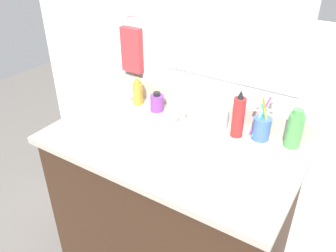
{
  "coord_description": "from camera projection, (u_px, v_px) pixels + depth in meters",
  "views": [
    {
      "loc": [
        0.61,
        -0.98,
        1.61
      ],
      "look_at": [
        -0.01,
        0.0,
        0.91
      ],
      "focal_mm": 36.9,
      "sensor_mm": 36.0,
      "label": 1
    }
  ],
  "objects": [
    {
      "name": "towel_ring",
      "position": [
        133.0,
        24.0,
        1.63
      ],
      "size": [
        0.1,
        0.01,
        0.1
      ],
      "primitive_type": "torus",
      "rotation": [
        1.57,
        0.0,
        0.0
      ],
      "color": "silver"
    },
    {
      "name": "bottle_gel_clear",
      "position": [
        222.0,
        118.0,
        1.46
      ],
      "size": [
        0.05,
        0.05,
        0.1
      ],
      "color": "silver",
      "rests_on": "countertop"
    },
    {
      "name": "cup_blue_plastic",
      "position": [
        262.0,
        127.0,
        1.38
      ],
      "size": [
        0.09,
        0.08,
        0.2
      ],
      "color": "#3F66B7",
      "rests_on": "countertop"
    },
    {
      "name": "bottle_cream_purple",
      "position": [
        157.0,
        102.0,
        1.59
      ],
      "size": [
        0.06,
        0.06,
        0.09
      ],
      "color": "#7A3899",
      "rests_on": "countertop"
    },
    {
      "name": "bottle_toner_green",
      "position": [
        295.0,
        129.0,
        1.33
      ],
      "size": [
        0.06,
        0.06,
        0.16
      ],
      "color": "#4C9E4C",
      "rests_on": "countertop"
    },
    {
      "name": "sink_basin",
      "position": [
        157.0,
        151.0,
        1.39
      ],
      "size": [
        0.36,
        0.36,
        0.11
      ],
      "color": "white",
      "rests_on": "countertop"
    },
    {
      "name": "countertop",
      "position": [
        170.0,
        144.0,
        1.4
      ],
      "size": [
        1.02,
        0.58,
        0.03
      ],
      "primitive_type": "cube",
      "color": "#B2A899",
      "rests_on": "vanity_cabinet"
    },
    {
      "name": "backsplash",
      "position": [
        203.0,
        105.0,
        1.57
      ],
      "size": [
        1.02,
        0.02,
        0.09
      ],
      "primitive_type": "cube",
      "color": "#B2A899",
      "rests_on": "countertop"
    },
    {
      "name": "back_wall",
      "position": [
        206.0,
        141.0,
        1.73
      ],
      "size": [
        2.12,
        0.04,
        1.3
      ],
      "primitive_type": "cube",
      "color": "white",
      "rests_on": "ground_plane"
    },
    {
      "name": "faucet",
      "position": [
        182.0,
        118.0,
        1.5
      ],
      "size": [
        0.16,
        0.1,
        0.08
      ],
      "color": "silver",
      "rests_on": "countertop"
    },
    {
      "name": "hand_towel",
      "position": [
        132.0,
        50.0,
        1.68
      ],
      "size": [
        0.11,
        0.04,
        0.22
      ],
      "primitive_type": "cube",
      "color": "#A53338"
    },
    {
      "name": "mirror_panel",
      "position": [
        236.0,
        15.0,
        1.34
      ],
      "size": [
        0.6,
        0.01,
        0.56
      ],
      "primitive_type": "cube",
      "color": "#B2BCC6"
    },
    {
      "name": "soap_bar",
      "position": [
        128.0,
        97.0,
        1.71
      ],
      "size": [
        0.06,
        0.04,
        0.02
      ],
      "primitive_type": "cube",
      "color": "white",
      "rests_on": "countertop"
    },
    {
      "name": "bottle_oil_amber",
      "position": [
        138.0,
        93.0,
        1.65
      ],
      "size": [
        0.05,
        0.05,
        0.13
      ],
      "color": "gold",
      "rests_on": "countertop"
    },
    {
      "name": "vanity_cabinet",
      "position": [
        170.0,
        219.0,
        1.61
      ],
      "size": [
        0.98,
        0.53,
        0.81
      ],
      "primitive_type": "cube",
      "color": "#382316",
      "rests_on": "ground_plane"
    },
    {
      "name": "bottle_spray_red",
      "position": [
        238.0,
        116.0,
        1.38
      ],
      "size": [
        0.05,
        0.05,
        0.21
      ],
      "color": "red",
      "rests_on": "countertop"
    }
  ]
}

